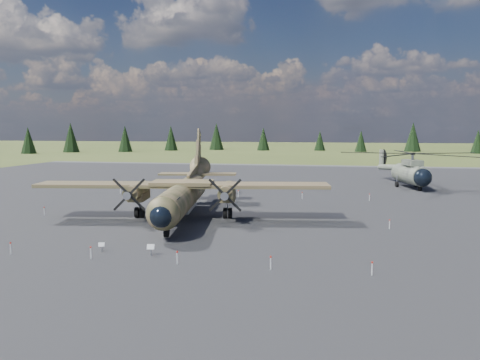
# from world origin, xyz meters

# --- Properties ---
(ground) EXTENTS (500.00, 500.00, 0.00)m
(ground) POSITION_xyz_m (0.00, 0.00, 0.00)
(ground) COLOR #56602A
(ground) RESTS_ON ground
(apron) EXTENTS (120.00, 120.00, 0.04)m
(apron) POSITION_xyz_m (0.00, 10.00, 0.00)
(apron) COLOR #525256
(apron) RESTS_ON ground
(transport_plane) EXTENTS (27.74, 25.00, 9.13)m
(transport_plane) POSITION_xyz_m (-2.51, 1.83, 2.62)
(transport_plane) COLOR #3C3F22
(transport_plane) RESTS_ON ground
(helicopter_near) EXTENTS (24.78, 25.93, 5.18)m
(helicopter_near) POSITION_xyz_m (22.63, 29.43, 3.67)
(helicopter_near) COLOR gray
(helicopter_near) RESTS_ON ground
(info_placard_left) EXTENTS (0.46, 0.28, 0.67)m
(info_placard_left) POSITION_xyz_m (-4.20, -11.66, 0.44)
(info_placard_left) COLOR gray
(info_placard_left) RESTS_ON ground
(info_placard_right) EXTENTS (0.54, 0.29, 0.81)m
(info_placard_right) POSITION_xyz_m (-0.40, -11.98, 0.54)
(info_placard_right) COLOR gray
(info_placard_right) RESTS_ON ground
(barrier_fence) EXTENTS (33.12, 29.62, 0.85)m
(barrier_fence) POSITION_xyz_m (-0.46, -0.08, 0.51)
(barrier_fence) COLOR silver
(barrier_fence) RESTS_ON ground
(treeline) EXTENTS (299.73, 297.80, 10.97)m
(treeline) POSITION_xyz_m (0.76, -6.49, 4.88)
(treeline) COLOR black
(treeline) RESTS_ON ground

